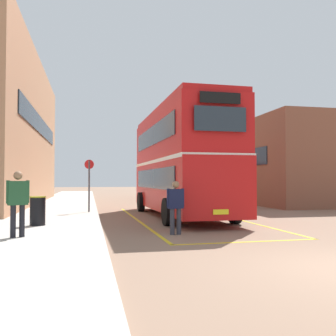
# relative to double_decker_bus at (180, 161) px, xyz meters

# --- Properties ---
(ground_plane) EXTENTS (135.60, 135.60, 0.00)m
(ground_plane) POSITION_rel_double_decker_bus_xyz_m (0.91, 4.02, -2.51)
(ground_plane) COLOR #846651
(sidewalk_left) EXTENTS (4.00, 57.60, 0.14)m
(sidewalk_left) POSITION_rel_double_decker_bus_xyz_m (-5.59, 6.42, -2.44)
(sidewalk_left) COLOR #B2ADA3
(sidewalk_left) RESTS_ON ground
(depot_building_right) EXTENTS (7.36, 17.74, 5.68)m
(depot_building_right) POSITION_rel_double_decker_bus_xyz_m (10.05, 11.01, 0.33)
(depot_building_right) COLOR brown
(depot_building_right) RESTS_ON ground
(double_decker_bus) EXTENTS (3.01, 10.16, 4.75)m
(double_decker_bus) POSITION_rel_double_decker_bus_xyz_m (0.00, 0.00, 0.00)
(double_decker_bus) COLOR black
(double_decker_bus) RESTS_ON ground
(single_deck_bus) EXTENTS (3.27, 10.08, 3.02)m
(single_deck_bus) POSITION_rel_double_decker_bus_xyz_m (3.43, 15.53, -0.87)
(single_deck_bus) COLOR black
(single_deck_bus) RESTS_ON ground
(pedestrian_boarding) EXTENTS (0.55, 0.25, 1.61)m
(pedestrian_boarding) POSITION_rel_double_decker_bus_xyz_m (-1.44, -5.31, -1.59)
(pedestrian_boarding) COLOR #2D2D38
(pedestrian_boarding) RESTS_ON ground
(pedestrian_waiting_near) EXTENTS (0.55, 0.38, 1.74)m
(pedestrian_waiting_near) POSITION_rel_double_decker_bus_xyz_m (-5.84, -5.87, -1.36)
(pedestrian_waiting_near) COLOR black
(pedestrian_waiting_near) RESTS_ON sidewalk_left
(litter_bin) EXTENTS (0.53, 0.53, 0.96)m
(litter_bin) POSITION_rel_double_decker_bus_xyz_m (-5.67, -3.27, -1.89)
(litter_bin) COLOR black
(litter_bin) RESTS_ON sidewalk_left
(bus_stop_sign) EXTENTS (0.44, 0.08, 2.46)m
(bus_stop_sign) POSITION_rel_double_decker_bus_xyz_m (-4.01, 1.70, -0.88)
(bus_stop_sign) COLOR #4C4C51
(bus_stop_sign) RESTS_ON sidewalk_left
(bay_marking_yellow) EXTENTS (4.46, 12.18, 0.01)m
(bay_marking_yellow) POSITION_rel_double_decker_bus_xyz_m (0.02, -1.90, -2.51)
(bay_marking_yellow) COLOR gold
(bay_marking_yellow) RESTS_ON ground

